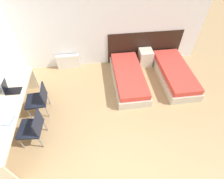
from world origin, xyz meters
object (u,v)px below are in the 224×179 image
(bed_near_door, at_px, (174,74))
(chair_near_laptop, at_px, (39,99))
(nightstand, at_px, (145,58))
(laptop, at_px, (11,89))
(bed_near_window, at_px, (128,78))
(chair_near_notebook, at_px, (33,127))

(bed_near_door, height_order, chair_near_laptop, chair_near_laptop)
(nightstand, xyz_separation_m, laptop, (-3.57, -1.51, 0.57))
(laptop, bearing_deg, bed_near_door, 11.05)
(bed_near_window, distance_m, chair_near_notebook, 2.84)
(chair_near_laptop, relative_size, chair_near_notebook, 1.00)
(bed_near_door, bearing_deg, chair_near_laptop, -168.66)
(nightstand, bearing_deg, bed_near_door, -48.42)
(bed_near_window, height_order, chair_near_laptop, chair_near_laptop)
(bed_near_door, height_order, laptop, laptop)
(bed_near_door, relative_size, nightstand, 3.67)
(bed_near_window, height_order, bed_near_door, same)
(chair_near_laptop, height_order, chair_near_notebook, same)
(bed_near_door, relative_size, chair_near_laptop, 2.37)
(chair_near_laptop, bearing_deg, bed_near_window, 14.92)
(bed_near_window, xyz_separation_m, laptop, (-2.87, -0.72, 0.64))
(bed_near_door, xyz_separation_m, nightstand, (-0.70, 0.79, 0.07))
(bed_near_door, height_order, nightstand, nightstand)
(nightstand, bearing_deg, chair_near_laptop, -153.25)
(bed_near_door, relative_size, chair_near_notebook, 2.37)
(bed_near_window, height_order, nightstand, nightstand)
(bed_near_door, bearing_deg, laptop, -170.47)
(chair_near_laptop, xyz_separation_m, chair_near_notebook, (-0.00, -0.79, 0.00))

